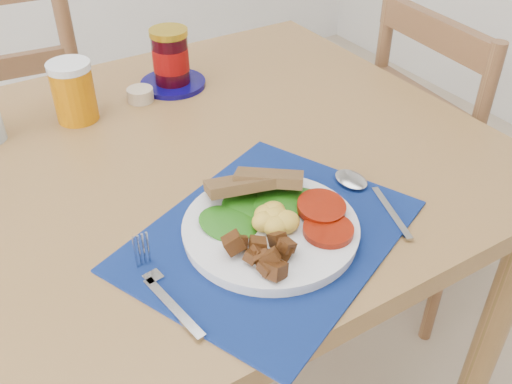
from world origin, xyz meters
The scene contains 10 objects.
table centered at (0.00, 0.20, 0.67)m, with size 1.40×0.90×0.75m.
chair_far centered at (-0.05, 0.89, 0.59)m, with size 0.47×0.45×1.17m.
chair_end centered at (0.89, 0.22, 0.54)m, with size 0.41×0.42×1.06m.
placemat centered at (0.17, -0.06, 0.75)m, with size 0.40×0.32×0.00m, color #041032.
breakfast_plate centered at (0.17, -0.07, 0.77)m, with size 0.25×0.25×0.06m.
fork centered at (-0.01, -0.08, 0.76)m, with size 0.03×0.18×0.00m.
spoon centered at (0.35, -0.05, 0.76)m, with size 0.05×0.19×0.01m.
juice_glass centered at (0.04, 0.42, 0.80)m, with size 0.08×0.08×0.11m, color #C36D05.
ramekin centered at (0.17, 0.43, 0.76)m, with size 0.05×0.05×0.03m, color tan.
jam_on_saucer centered at (0.26, 0.46, 0.81)m, with size 0.14×0.14×0.12m.
Camera 1 is at (-0.18, -0.59, 1.30)m, focal length 40.00 mm.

